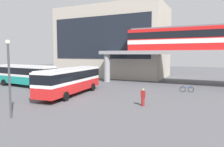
# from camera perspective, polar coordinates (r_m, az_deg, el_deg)

# --- Properties ---
(ground_plane) EXTENTS (120.00, 120.00, 0.00)m
(ground_plane) POSITION_cam_1_polar(r_m,az_deg,el_deg) (31.46, -1.16, -3.68)
(ground_plane) COLOR #515156
(station_building) EXTENTS (23.48, 12.48, 14.92)m
(station_building) POSITION_cam_1_polar(r_m,az_deg,el_deg) (47.78, 0.15, 8.34)
(station_building) COLOR #B2A899
(station_building) RESTS_ON ground_plane
(elevated_platform) EXTENTS (32.44, 7.18, 5.48)m
(elevated_platform) POSITION_cam_1_polar(r_m,az_deg,el_deg) (35.92, 22.76, 4.68)
(elevated_platform) COLOR gray
(elevated_platform) RESTS_ON ground_plane
(train) EXTENTS (24.20, 2.96, 3.84)m
(train) POSITION_cam_1_polar(r_m,az_deg,el_deg) (35.99, 23.62, 8.90)
(train) COLOR red
(train) RESTS_ON elevated_platform
(bus_main) EXTENTS (3.62, 11.24, 3.22)m
(bus_main) POSITION_cam_1_polar(r_m,az_deg,el_deg) (25.60, -11.17, -1.35)
(bus_main) COLOR red
(bus_main) RESTS_ON ground_plane
(bus_secondary) EXTENTS (11.22, 3.51, 3.22)m
(bus_secondary) POSITION_cam_1_polar(r_m,az_deg,el_deg) (34.41, -22.52, 0.02)
(bus_secondary) COLOR teal
(bus_secondary) RESTS_ON ground_plane
(bicycle_blue) EXTENTS (1.72, 0.62, 1.04)m
(bicycle_blue) POSITION_cam_1_polar(r_m,az_deg,el_deg) (28.90, 19.62, -4.07)
(bicycle_blue) COLOR black
(bicycle_blue) RESTS_ON ground_plane
(pedestrian_by_bike_rack) EXTENTS (0.40, 0.32, 1.67)m
(pedestrian_by_bike_rack) POSITION_cam_1_polar(r_m,az_deg,el_deg) (20.16, 8.41, -6.55)
(pedestrian_by_bike_rack) COLOR maroon
(pedestrian_by_bike_rack) RESTS_ON ground_plane
(lamp_post) EXTENTS (0.36, 0.36, 5.96)m
(lamp_post) POSITION_cam_1_polar(r_m,az_deg,el_deg) (17.62, -26.17, 0.32)
(lamp_post) COLOR #3F3F44
(lamp_post) RESTS_ON ground_plane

